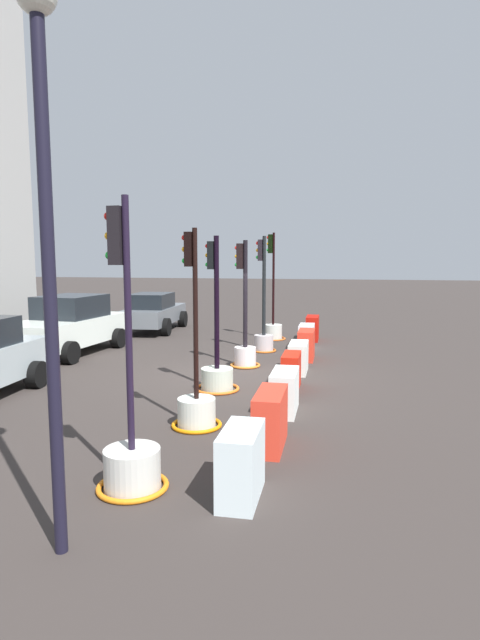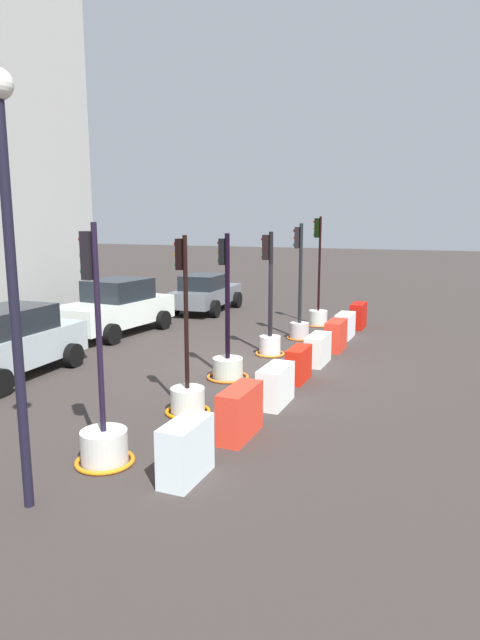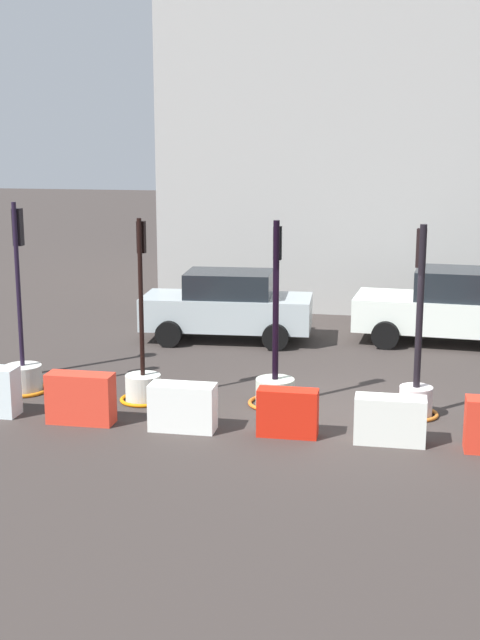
% 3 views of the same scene
% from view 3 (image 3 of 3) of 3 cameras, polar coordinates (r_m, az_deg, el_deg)
% --- Properties ---
extents(ground_plane, '(120.00, 120.00, 0.00)m').
position_cam_3_polar(ground_plane, '(15.29, 6.96, -6.22)').
color(ground_plane, '#37302C').
extents(traffic_light_0, '(0.91, 0.91, 3.63)m').
position_cam_3_polar(traffic_light_0, '(16.81, -14.34, -3.01)').
color(traffic_light_0, beige).
rests_on(traffic_light_0, ground_plane).
extents(traffic_light_1, '(0.88, 0.88, 3.39)m').
position_cam_3_polar(traffic_light_1, '(15.84, -6.51, -3.85)').
color(traffic_light_1, silver).
rests_on(traffic_light_1, ground_plane).
extents(traffic_light_2, '(0.99, 0.99, 3.37)m').
position_cam_3_polar(traffic_light_2, '(15.53, 2.37, -4.00)').
color(traffic_light_2, beige).
rests_on(traffic_light_2, ground_plane).
extents(traffic_light_3, '(0.81, 0.81, 3.37)m').
position_cam_3_polar(traffic_light_3, '(15.19, 11.74, -3.96)').
color(traffic_light_3, silver).
rests_on(traffic_light_3, ground_plane).
extents(construction_barrier_1, '(1.15, 0.44, 0.87)m').
position_cam_3_polar(construction_barrier_1, '(14.82, -10.62, -5.18)').
color(construction_barrier_1, red).
rests_on(construction_barrier_1, ground_plane).
extents(construction_barrier_2, '(1.11, 0.48, 0.79)m').
position_cam_3_polar(construction_barrier_2, '(14.27, -3.86, -5.84)').
color(construction_barrier_2, white).
rests_on(construction_barrier_2, ground_plane).
extents(construction_barrier_3, '(0.99, 0.38, 0.79)m').
position_cam_3_polar(construction_barrier_3, '(13.98, 3.21, -6.22)').
color(construction_barrier_3, red).
rests_on(construction_barrier_3, ground_plane).
extents(construction_barrier_4, '(1.13, 0.46, 0.77)m').
position_cam_3_polar(construction_barrier_4, '(13.86, 10.01, -6.62)').
color(construction_barrier_4, silver).
rests_on(construction_barrier_4, ground_plane).
extents(car_silver_hatchback, '(4.13, 2.23, 1.66)m').
position_cam_3_polar(car_silver_hatchback, '(20.38, -0.84, 0.95)').
color(car_silver_hatchback, '#A9B7B9').
rests_on(car_silver_hatchback, ground_plane).
extents(car_white_van, '(4.38, 2.39, 1.77)m').
position_cam_3_polar(car_white_van, '(20.64, 13.84, 0.83)').
color(car_white_van, white).
rests_on(car_white_van, ground_plane).
extents(building_main_facade, '(10.87, 10.25, 12.95)m').
position_cam_3_polar(building_main_facade, '(27.99, 8.01, 15.57)').
color(building_main_facade, '#A4A39F').
rests_on(building_main_facade, ground_plane).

